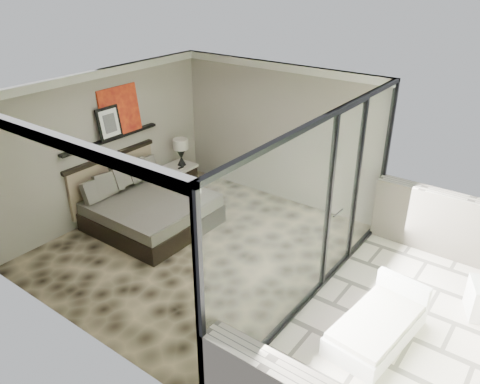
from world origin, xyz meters
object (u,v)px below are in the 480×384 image
Objects in this scene: table_lamp at (181,149)px; lounger at (378,325)px; nightstand at (181,175)px; bed at (148,208)px.

lounger is at bearing -19.83° from table_lamp.
nightstand is at bearing 167.16° from lounger.
bed is 3.49× the size of table_lamp.
table_lamp is 0.38× the size of lounger.
table_lamp is at bearing 166.76° from lounger.
nightstand is 0.36× the size of lounger.
table_lamp reaches higher than nightstand.
table_lamp reaches higher than lounger.
bed is 1.69m from nightstand.
table_lamp is 5.61m from lounger.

